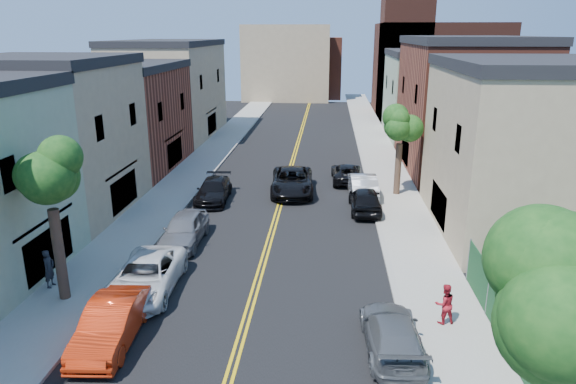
% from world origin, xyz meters
% --- Properties ---
extents(sidewalk_left, '(3.20, 100.00, 0.15)m').
position_xyz_m(sidewalk_left, '(-7.90, 40.00, 0.07)').
color(sidewalk_left, gray).
rests_on(sidewalk_left, ground).
extents(sidewalk_right, '(3.20, 100.00, 0.15)m').
position_xyz_m(sidewalk_right, '(7.90, 40.00, 0.07)').
color(sidewalk_right, gray).
rests_on(sidewalk_right, ground).
extents(curb_left, '(0.30, 100.00, 0.15)m').
position_xyz_m(curb_left, '(-6.15, 40.00, 0.07)').
color(curb_left, gray).
rests_on(curb_left, ground).
extents(curb_right, '(0.30, 100.00, 0.15)m').
position_xyz_m(curb_right, '(6.15, 40.00, 0.07)').
color(curb_right, gray).
rests_on(curb_right, ground).
extents(bldg_left_tan_near, '(9.00, 10.00, 9.00)m').
position_xyz_m(bldg_left_tan_near, '(-14.00, 25.00, 4.50)').
color(bldg_left_tan_near, '#998466').
rests_on(bldg_left_tan_near, ground).
extents(bldg_left_brick, '(9.00, 12.00, 8.00)m').
position_xyz_m(bldg_left_brick, '(-14.00, 36.00, 4.00)').
color(bldg_left_brick, brown).
rests_on(bldg_left_brick, ground).
extents(bldg_left_tan_far, '(9.00, 16.00, 9.50)m').
position_xyz_m(bldg_left_tan_far, '(-14.00, 50.00, 4.75)').
color(bldg_left_tan_far, '#998466').
rests_on(bldg_left_tan_far, ground).
extents(bldg_right_tan, '(9.00, 12.00, 9.00)m').
position_xyz_m(bldg_right_tan, '(14.00, 24.00, 4.50)').
color(bldg_right_tan, '#998466').
rests_on(bldg_right_tan, ground).
extents(bldg_right_brick, '(9.00, 14.00, 10.00)m').
position_xyz_m(bldg_right_brick, '(14.00, 38.00, 5.00)').
color(bldg_right_brick, brown).
rests_on(bldg_right_brick, ground).
extents(bldg_right_palegrn, '(9.00, 12.00, 8.50)m').
position_xyz_m(bldg_right_palegrn, '(14.00, 52.00, 4.25)').
color(bldg_right_palegrn, gray).
rests_on(bldg_right_palegrn, ground).
extents(church, '(16.20, 14.20, 22.60)m').
position_xyz_m(church, '(16.33, 67.07, 7.24)').
color(church, '#4C2319').
rests_on(church, ground).
extents(backdrop_left, '(14.00, 8.00, 12.00)m').
position_xyz_m(backdrop_left, '(-4.00, 82.00, 6.00)').
color(backdrop_left, '#998466').
rests_on(backdrop_left, ground).
extents(backdrop_center, '(10.00, 8.00, 10.00)m').
position_xyz_m(backdrop_center, '(0.00, 86.00, 5.00)').
color(backdrop_center, brown).
rests_on(backdrop_center, ground).
extents(fence_right, '(0.04, 15.00, 1.90)m').
position_xyz_m(fence_right, '(9.50, 9.50, 1.10)').
color(fence_right, '#143F1E').
rests_on(fence_right, sidewalk_right).
extents(tree_left_mid, '(5.20, 5.20, 9.29)m').
position_xyz_m(tree_left_mid, '(-7.88, 14.01, 6.58)').
color(tree_left_mid, '#3B271D').
rests_on(tree_left_mid, sidewalk_left).
extents(tree_right_far, '(4.40, 4.40, 8.03)m').
position_xyz_m(tree_right_far, '(7.92, 30.01, 5.76)').
color(tree_right_far, '#3B271D').
rests_on(tree_right_far, sidewalk_right).
extents(red_sedan, '(1.95, 4.89, 1.58)m').
position_xyz_m(red_sedan, '(-4.65, 11.14, 0.79)').
color(red_sedan, red).
rests_on(red_sedan, ground).
extents(white_pickup, '(2.76, 5.68, 1.55)m').
position_xyz_m(white_pickup, '(-4.70, 15.00, 0.78)').
color(white_pickup, silver).
rests_on(white_pickup, ground).
extents(grey_car_left, '(1.96, 4.83, 1.64)m').
position_xyz_m(grey_car_left, '(-4.49, 20.48, 0.82)').
color(grey_car_left, slate).
rests_on(grey_car_left, ground).
extents(black_car_left, '(2.25, 5.09, 1.45)m').
position_xyz_m(black_car_left, '(-4.53, 27.86, 0.73)').
color(black_car_left, black).
rests_on(black_car_left, ground).
extents(grey_car_right, '(2.19, 4.92, 1.40)m').
position_xyz_m(grey_car_right, '(5.50, 11.41, 0.70)').
color(grey_car_right, '#53575A').
rests_on(grey_car_right, ground).
extents(black_car_right, '(1.99, 4.74, 1.60)m').
position_xyz_m(black_car_right, '(5.50, 26.44, 0.80)').
color(black_car_right, black).
rests_on(black_car_right, ground).
extents(silver_car_right, '(1.99, 5.10, 1.65)m').
position_xyz_m(silver_car_right, '(5.50, 29.64, 0.83)').
color(silver_car_right, '#B2B4BA').
rests_on(silver_car_right, ground).
extents(dark_car_right_far, '(2.42, 4.98, 1.36)m').
position_xyz_m(dark_car_right_far, '(4.58, 33.26, 0.68)').
color(dark_car_right_far, black).
rests_on(dark_car_right_far, ground).
extents(black_suv_lane, '(3.23, 6.37, 1.73)m').
position_xyz_m(black_suv_lane, '(0.62, 30.03, 0.86)').
color(black_suv_lane, black).
rests_on(black_suv_lane, ground).
extents(pedestrian_left, '(0.44, 0.65, 1.72)m').
position_xyz_m(pedestrian_left, '(-9.00, 14.91, 1.01)').
color(pedestrian_left, '#23242B').
rests_on(pedestrian_left, sidewalk_left).
extents(pedestrian_right, '(0.92, 0.79, 1.63)m').
position_xyz_m(pedestrian_right, '(7.67, 13.22, 0.96)').
color(pedestrian_right, '#A61925').
rests_on(pedestrian_right, sidewalk_right).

